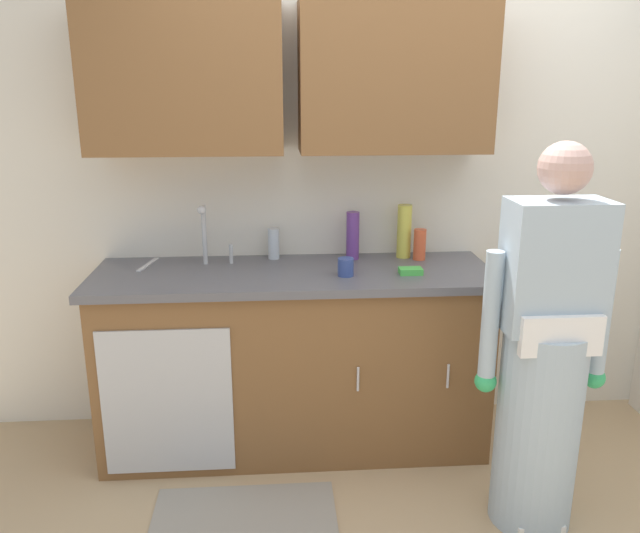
{
  "coord_description": "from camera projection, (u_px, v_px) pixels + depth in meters",
  "views": [
    {
      "loc": [
        -0.64,
        -2.28,
        1.82
      ],
      "look_at": [
        -0.43,
        0.55,
        1.0
      ],
      "focal_mm": 35.47,
      "sensor_mm": 36.0,
      "label": 1
    }
  ],
  "objects": [
    {
      "name": "ground_plane",
      "position": [
        429.0,
        522.0,
        2.73
      ],
      "size": [
        9.0,
        9.0,
        0.0
      ],
      "primitive_type": "plane",
      "color": "tan"
    },
    {
      "name": "kitchen_wall_with_uppers",
      "position": [
        370.0,
        153.0,
        3.26
      ],
      "size": [
        4.8,
        0.44,
        2.7
      ],
      "color": "silver",
      "rests_on": "ground"
    },
    {
      "name": "counter_cabinet",
      "position": [
        294.0,
        362.0,
        3.23
      ],
      "size": [
        1.9,
        0.62,
        0.9
      ],
      "color": "brown",
      "rests_on": "ground"
    },
    {
      "name": "countertop",
      "position": [
        294.0,
        274.0,
        3.11
      ],
      "size": [
        1.96,
        0.66,
        0.04
      ],
      "primitive_type": "cube",
      "color": "#595960",
      "rests_on": "counter_cabinet"
    },
    {
      "name": "sink",
      "position": [
        211.0,
        274.0,
        3.08
      ],
      "size": [
        0.5,
        0.36,
        0.35
      ],
      "color": "#B7BABF",
      "rests_on": "counter_cabinet"
    },
    {
      "name": "person_at_sink",
      "position": [
        543.0,
        372.0,
        2.57
      ],
      "size": [
        0.55,
        0.34,
        1.62
      ],
      "color": "white",
      "rests_on": "ground"
    },
    {
      "name": "floor_mat",
      "position": [
        244.0,
        522.0,
        2.72
      ],
      "size": [
        0.8,
        0.5,
        0.01
      ],
      "primitive_type": "cube",
      "color": "gray",
      "rests_on": "ground"
    },
    {
      "name": "bottle_soap",
      "position": [
        274.0,
        244.0,
        3.29
      ],
      "size": [
        0.06,
        0.06,
        0.16
      ],
      "primitive_type": "cylinder",
      "color": "silver",
      "rests_on": "countertop"
    },
    {
      "name": "bottle_cleaner_spray",
      "position": [
        353.0,
        236.0,
        3.27
      ],
      "size": [
        0.07,
        0.07,
        0.25
      ],
      "primitive_type": "cylinder",
      "color": "#66388C",
      "rests_on": "countertop"
    },
    {
      "name": "bottle_dish_liquid",
      "position": [
        404.0,
        231.0,
        3.3
      ],
      "size": [
        0.07,
        0.07,
        0.28
      ],
      "primitive_type": "cylinder",
      "color": "#D8D14C",
      "rests_on": "countertop"
    },
    {
      "name": "bottle_water_short",
      "position": [
        420.0,
        244.0,
        3.27
      ],
      "size": [
        0.06,
        0.06,
        0.16
      ],
      "primitive_type": "cylinder",
      "color": "#E05933",
      "rests_on": "countertop"
    },
    {
      "name": "cup_by_sink",
      "position": [
        346.0,
        267.0,
        3.0
      ],
      "size": [
        0.08,
        0.08,
        0.09
      ],
      "primitive_type": "cylinder",
      "color": "#33478C",
      "rests_on": "countertop"
    },
    {
      "name": "knife_on_counter",
      "position": [
        148.0,
        265.0,
        3.19
      ],
      "size": [
        0.07,
        0.24,
        0.01
      ],
      "primitive_type": "cube",
      "rotation": [
        0.0,
        0.0,
        4.51
      ],
      "color": "silver",
      "rests_on": "countertop"
    },
    {
      "name": "sponge",
      "position": [
        411.0,
        271.0,
        3.04
      ],
      "size": [
        0.11,
        0.07,
        0.03
      ],
      "primitive_type": "cube",
      "color": "#4CBF4C",
      "rests_on": "countertop"
    }
  ]
}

